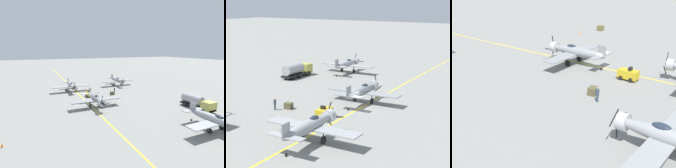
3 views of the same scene
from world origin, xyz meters
TOP-DOWN VIEW (x-y plane):
  - ground_plane at (0.00, 0.00)m, footprint 400.00×400.00m
  - taxiway_stripe at (0.00, 0.00)m, footprint 0.30×160.00m
  - airplane_near_left at (-16.31, -16.52)m, footprint 12.00×9.98m
  - airplane_mid_center at (-1.00, 3.40)m, footprint 12.00×9.98m
  - tow_tractor at (-2.16, -5.95)m, footprint 1.57×2.60m
  - ground_crew_walking at (-10.49, -6.37)m, footprint 0.39×0.39m
  - supply_crate_by_tanker at (-9.10, -4.92)m, footprint 1.24×1.07m
  - supply_crate_mid_lane at (22.05, 13.06)m, footprint 1.40×1.19m
  - traffic_cone at (16.80, 14.70)m, footprint 0.36×0.36m

SIDE VIEW (x-z plane):
  - ground_plane at x=0.00m, z-range 0.00..0.00m
  - taxiway_stripe at x=0.00m, z-range 0.00..0.01m
  - traffic_cone at x=16.80m, z-range 0.00..0.55m
  - supply_crate_by_tanker at x=-9.10m, z-range 0.00..0.94m
  - supply_crate_mid_lane at x=22.05m, z-range 0.00..1.11m
  - tow_tractor at x=-2.16m, z-range -0.11..1.69m
  - ground_crew_walking at x=-10.49m, z-range 0.08..1.86m
  - airplane_near_left at x=-16.31m, z-range 0.19..3.84m
  - airplane_mid_center at x=-1.00m, z-range 0.13..3.90m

